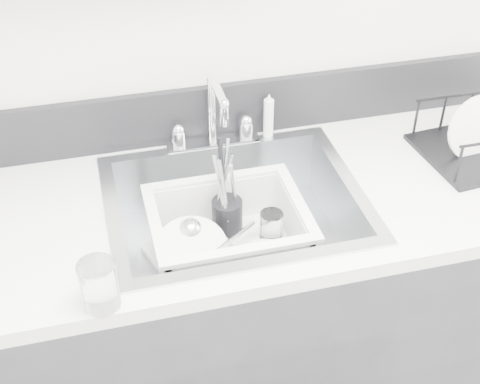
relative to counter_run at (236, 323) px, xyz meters
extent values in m
cube|color=silver|center=(0.00, 0.30, 0.84)|extent=(3.50, 0.02, 2.60)
cube|color=#29292D|center=(0.00, 0.00, -0.02)|extent=(3.20, 0.62, 0.88)
cube|color=silver|center=(0.00, 0.00, 0.44)|extent=(3.20, 0.62, 0.04)
cube|color=black|center=(0.00, 0.30, 0.54)|extent=(3.20, 0.02, 0.16)
cube|color=silver|center=(0.00, 0.25, 0.47)|extent=(0.26, 0.06, 0.02)
cylinder|color=silver|center=(-0.10, 0.25, 0.50)|extent=(0.04, 0.04, 0.05)
cylinder|color=silver|center=(0.10, 0.25, 0.50)|extent=(0.04, 0.04, 0.05)
cylinder|color=silver|center=(0.00, 0.25, 0.57)|extent=(0.02, 0.02, 0.20)
cylinder|color=silver|center=(0.00, 0.18, 0.68)|extent=(0.02, 0.15, 0.02)
cylinder|color=white|center=(0.16, 0.25, 0.53)|extent=(0.03, 0.03, 0.14)
cylinder|color=white|center=(-0.11, -0.04, 0.31)|extent=(0.20, 0.20, 0.01)
cylinder|color=white|center=(-0.11, -0.04, 0.33)|extent=(0.19, 0.19, 0.01)
cylinder|color=white|center=(-0.12, -0.04, 0.36)|extent=(0.22, 0.22, 0.08)
cylinder|color=black|center=(-0.01, 0.06, 0.36)|extent=(0.08, 0.08, 0.10)
cylinder|color=silver|center=(-0.02, 0.07, 0.45)|extent=(0.01, 0.05, 0.20)
cylinder|color=silver|center=(0.01, 0.05, 0.44)|extent=(0.02, 0.04, 0.18)
cylinder|color=black|center=(-0.02, 0.07, 0.47)|extent=(0.01, 0.06, 0.22)
cylinder|color=white|center=(0.10, 0.00, 0.35)|extent=(0.07, 0.07, 0.09)
cylinder|color=white|center=(-0.35, -0.27, 0.52)|extent=(0.10, 0.10, 0.11)
imported|color=white|center=(0.06, -0.09, 0.32)|extent=(0.15, 0.15, 0.04)
camera|label=1|loc=(-0.31, -1.28, 1.49)|focal=50.00mm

